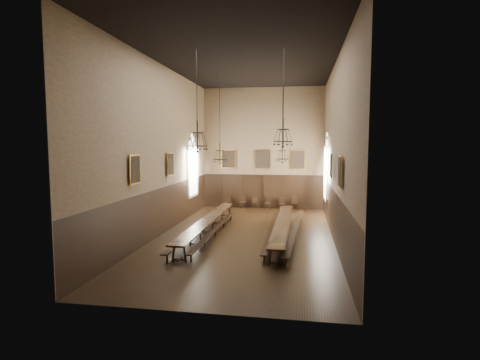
% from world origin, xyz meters
% --- Properties ---
extents(floor, '(9.00, 18.00, 0.02)m').
position_xyz_m(floor, '(0.00, 0.00, -0.01)').
color(floor, black).
rests_on(floor, ground).
extents(ceiling, '(9.00, 18.00, 0.02)m').
position_xyz_m(ceiling, '(0.00, 0.00, 9.01)').
color(ceiling, black).
rests_on(ceiling, ground).
extents(wall_back, '(9.00, 0.02, 9.00)m').
position_xyz_m(wall_back, '(0.00, 9.01, 4.50)').
color(wall_back, '#836A50').
rests_on(wall_back, ground).
extents(wall_front, '(9.00, 0.02, 9.00)m').
position_xyz_m(wall_front, '(0.00, -9.01, 4.50)').
color(wall_front, '#836A50').
rests_on(wall_front, ground).
extents(wall_left, '(0.02, 18.00, 9.00)m').
position_xyz_m(wall_left, '(-4.51, 0.00, 4.50)').
color(wall_left, '#836A50').
rests_on(wall_left, ground).
extents(wall_right, '(0.02, 18.00, 9.00)m').
position_xyz_m(wall_right, '(4.51, 0.00, 4.50)').
color(wall_right, '#836A50').
rests_on(wall_right, ground).
extents(wainscot_panelling, '(9.00, 18.00, 2.50)m').
position_xyz_m(wainscot_panelling, '(0.00, 0.00, 1.25)').
color(wainscot_panelling, black).
rests_on(wainscot_panelling, floor).
extents(table_left, '(0.76, 10.77, 0.84)m').
position_xyz_m(table_left, '(-2.01, 0.17, 0.42)').
color(table_left, black).
rests_on(table_left, floor).
extents(table_right, '(0.76, 10.29, 0.80)m').
position_xyz_m(table_right, '(1.93, 0.18, 0.40)').
color(table_right, black).
rests_on(table_right, floor).
extents(bench_left_outer, '(0.36, 9.95, 0.45)m').
position_xyz_m(bench_left_outer, '(-2.53, -0.20, 0.28)').
color(bench_left_outer, black).
rests_on(bench_left_outer, floor).
extents(bench_left_inner, '(0.32, 9.38, 0.42)m').
position_xyz_m(bench_left_inner, '(-1.54, -0.25, 0.27)').
color(bench_left_inner, black).
rests_on(bench_left_inner, floor).
extents(bench_right_inner, '(0.38, 9.42, 0.42)m').
position_xyz_m(bench_right_inner, '(1.36, 0.15, 0.27)').
color(bench_right_inner, black).
rests_on(bench_right_inner, floor).
extents(bench_right_outer, '(0.92, 10.34, 0.47)m').
position_xyz_m(bench_right_outer, '(2.57, 0.23, 0.30)').
color(bench_right_outer, black).
rests_on(bench_right_outer, floor).
extents(chair_1, '(0.48, 0.48, 0.90)m').
position_xyz_m(chair_1, '(-2.58, 8.52, 0.27)').
color(chair_1, black).
rests_on(chair_1, floor).
extents(chair_2, '(0.54, 0.54, 0.99)m').
position_xyz_m(chair_2, '(-1.44, 8.56, 0.30)').
color(chair_2, black).
rests_on(chair_2, floor).
extents(chair_3, '(0.48, 0.48, 0.88)m').
position_xyz_m(chair_3, '(-0.51, 8.61, 0.26)').
color(chair_3, black).
rests_on(chair_3, floor).
extents(chair_4, '(0.50, 0.50, 0.95)m').
position_xyz_m(chair_4, '(0.43, 8.51, 0.29)').
color(chair_4, black).
rests_on(chair_4, floor).
extents(chair_5, '(0.47, 0.47, 0.86)m').
position_xyz_m(chair_5, '(1.48, 8.61, 0.26)').
color(chair_5, black).
rests_on(chair_5, floor).
extents(chair_6, '(0.50, 0.50, 0.98)m').
position_xyz_m(chair_6, '(2.43, 8.59, 0.30)').
color(chair_6, black).
rests_on(chair_6, floor).
extents(chandelier_back_left, '(0.84, 0.84, 5.26)m').
position_xyz_m(chandelier_back_left, '(-1.97, 2.98, 4.25)').
color(chandelier_back_left, black).
rests_on(chandelier_back_left, ceiling).
extents(chandelier_back_right, '(0.76, 0.76, 5.19)m').
position_xyz_m(chandelier_back_right, '(1.74, 3.00, 4.35)').
color(chandelier_back_right, black).
rests_on(chandelier_back_right, ceiling).
extents(chandelier_front_left, '(0.91, 0.91, 4.44)m').
position_xyz_m(chandelier_front_left, '(-1.79, -2.59, 5.00)').
color(chandelier_front_left, black).
rests_on(chandelier_front_left, ceiling).
extents(chandelier_front_right, '(0.83, 0.83, 4.23)m').
position_xyz_m(chandelier_front_right, '(2.02, -2.13, 5.20)').
color(chandelier_front_right, black).
rests_on(chandelier_front_right, ceiling).
extents(portrait_back_0, '(1.10, 0.12, 1.40)m').
position_xyz_m(portrait_back_0, '(-2.60, 8.88, 3.70)').
color(portrait_back_0, gold).
rests_on(portrait_back_0, wall_back).
extents(portrait_back_1, '(1.10, 0.12, 1.40)m').
position_xyz_m(portrait_back_1, '(0.00, 8.88, 3.70)').
color(portrait_back_1, gold).
rests_on(portrait_back_1, wall_back).
extents(portrait_back_2, '(1.10, 0.12, 1.40)m').
position_xyz_m(portrait_back_2, '(2.60, 8.88, 3.70)').
color(portrait_back_2, gold).
rests_on(portrait_back_2, wall_back).
extents(portrait_left_0, '(0.12, 1.00, 1.30)m').
position_xyz_m(portrait_left_0, '(-4.38, 1.00, 3.70)').
color(portrait_left_0, gold).
rests_on(portrait_left_0, wall_left).
extents(portrait_left_1, '(0.12, 1.00, 1.30)m').
position_xyz_m(portrait_left_1, '(-4.38, -3.50, 3.70)').
color(portrait_left_1, gold).
rests_on(portrait_left_1, wall_left).
extents(portrait_right_0, '(0.12, 1.00, 1.30)m').
position_xyz_m(portrait_right_0, '(4.38, 1.00, 3.70)').
color(portrait_right_0, gold).
rests_on(portrait_right_0, wall_right).
extents(portrait_right_1, '(0.12, 1.00, 1.30)m').
position_xyz_m(portrait_right_1, '(4.38, -3.50, 3.70)').
color(portrait_right_1, gold).
rests_on(portrait_right_1, wall_right).
extents(window_right, '(0.20, 2.20, 4.60)m').
position_xyz_m(window_right, '(4.43, 5.50, 3.40)').
color(window_right, white).
rests_on(window_right, wall_right).
extents(window_left, '(0.20, 2.20, 4.60)m').
position_xyz_m(window_left, '(-4.43, 5.50, 3.40)').
color(window_left, white).
rests_on(window_left, wall_left).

